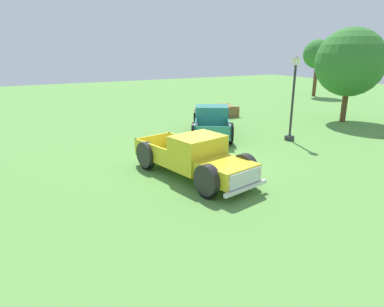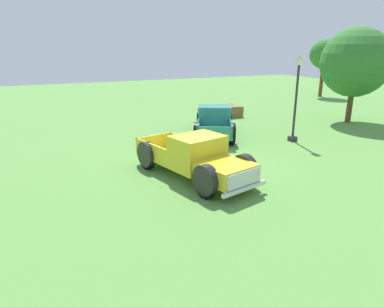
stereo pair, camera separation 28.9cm
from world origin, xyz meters
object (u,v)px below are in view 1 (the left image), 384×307
oak_tree_east (318,54)px  lamp_post_near (293,98)px  pickup_truck_foreground (199,159)px  picnic_table (225,109)px  pickup_truck_behind_left (211,121)px  oak_tree_west (350,62)px

oak_tree_east → lamp_post_near: bearing=-51.6°
pickup_truck_foreground → picnic_table: size_ratio=2.91×
pickup_truck_behind_left → oak_tree_east: (-8.88, 18.15, 3.39)m
oak_tree_west → pickup_truck_behind_left: bearing=-97.3°
pickup_truck_behind_left → lamp_post_near: 4.57m
pickup_truck_behind_left → oak_tree_east: oak_tree_east is taller
pickup_truck_behind_left → picnic_table: pickup_truck_behind_left is taller
pickup_truck_behind_left → oak_tree_west: bearing=82.7°
oak_tree_west → picnic_table: bearing=-133.7°
lamp_post_near → oak_tree_east: size_ratio=0.77×
pickup_truck_foreground → oak_tree_west: size_ratio=0.94×
lamp_post_near → oak_tree_east: 19.54m
pickup_truck_behind_left → oak_tree_west: size_ratio=0.92×
picnic_table → oak_tree_west: oak_tree_west is taller
pickup_truck_foreground → lamp_post_near: bearing=109.7°
pickup_truck_behind_left → oak_tree_east: 20.48m
picnic_table → oak_tree_west: 8.67m
lamp_post_near → picnic_table: 7.76m
pickup_truck_behind_left → pickup_truck_foreground: bearing=-36.0°
pickup_truck_behind_left → lamp_post_near: lamp_post_near is taller
picnic_table → oak_tree_east: bearing=107.8°
picnic_table → oak_tree_east: 15.43m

